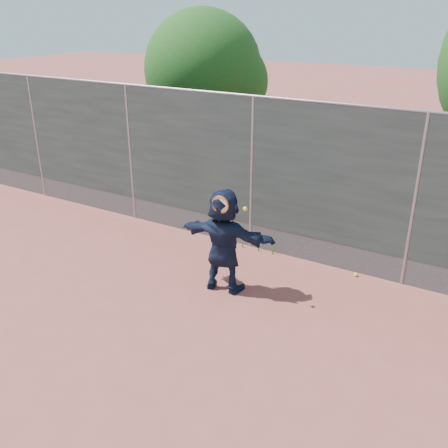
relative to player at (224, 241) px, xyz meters
The scene contains 7 objects.
ground 2.04m from the player, 102.07° to the right, with size 80.00×80.00×0.00m, color #9E4C42.
player is the anchor object (origin of this frame).
ball_ground 2.56m from the player, 39.92° to the left, with size 0.07×0.07×0.07m, color #E3F235.
fence 1.88m from the player, 102.62° to the left, with size 20.00×0.06×3.03m.
swing_action 0.73m from the player, 65.34° to the right, with size 0.60×0.13×0.51m.
tree_left 6.10m from the player, 124.16° to the left, with size 3.15×3.00×4.53m.
weed_clump 1.77m from the player, 93.17° to the left, with size 0.68×0.07×0.30m.
Camera 1 is at (4.17, -4.67, 4.43)m, focal length 40.00 mm.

